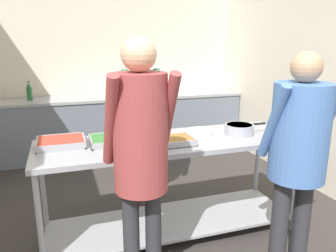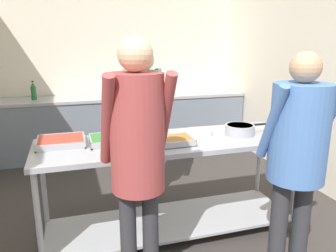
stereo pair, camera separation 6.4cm
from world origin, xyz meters
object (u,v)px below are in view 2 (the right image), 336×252
Objects in this scene: serving_tray_vegetables at (61,142)px; sauce_pan at (240,129)px; broccoli_bowl at (284,132)px; cook_behind_counter at (145,110)px; serving_tray_greens at (171,141)px; plate_stack at (199,132)px; water_bottle at (34,91)px; guest_serving_right at (137,146)px; guest_serving_left at (298,145)px; serving_tray_roast at (115,139)px.

serving_tray_vegetables is 1.56m from sauce_pan.
broccoli_bowl is 1.40m from cook_behind_counter.
plate_stack is at bearing 29.69° from serving_tray_greens.
plate_stack is 0.85× the size of water_bottle.
cook_behind_counter is at bearing 118.11° from plate_stack.
serving_tray_vegetables is 1.19m from plate_stack.
sauce_pan reaches higher than serving_tray_greens.
sauce_pan is (1.55, -0.16, 0.02)m from serving_tray_vegetables.
guest_serving_right reaches higher than plate_stack.
broccoli_bowl is 1.50m from guest_serving_right.
serving_tray_vegetables and serving_tray_greens have the same top height.
plate_stack is 2.88m from water_bottle.
broccoli_bowl is 3.51m from water_bottle.
guest_serving_right reaches higher than guest_serving_left.
serving_tray_greens is 2.88m from water_bottle.
guest_serving_left is at bearing -63.77° from plate_stack.
cook_behind_counter is (-0.75, 1.48, 0.01)m from guest_serving_left.
serving_tray_vegetables is 0.22× the size of guest_serving_right.
sauce_pan is 1.49× the size of water_bottle.
guest_serving_right is 1.45m from cook_behind_counter.
serving_tray_roast is at bearing 169.61° from broccoli_bowl.
broccoli_bowl is 0.62m from guest_serving_left.
broccoli_bowl reaches higher than plate_stack.
serving_tray_greens is 1.03m from broccoli_bowl.
cook_behind_counter is at bearing -54.56° from water_bottle.
sauce_pan is at bearing -52.08° from water_bottle.
guest_serving_left is (0.40, -0.82, 0.09)m from plate_stack.
cook_behind_counter is (-0.02, 0.85, 0.10)m from serving_tray_greens.
cook_behind_counter is at bearing 133.05° from sauce_pan.
serving_tray_roast is 0.25× the size of guest_serving_left.
plate_stack is at bearing 45.90° from guest_serving_right.
serving_tray_greens is (0.43, -0.18, -0.00)m from serving_tray_roast.
guest_serving_left is (1.16, -0.81, 0.09)m from serving_tray_roast.
sauce_pan is at bearing -5.83° from serving_tray_vegetables.
serving_tray_roast is at bearing -121.62° from cook_behind_counter.
guest_serving_left reaches higher than serving_tray_roast.
water_bottle is at bearing 109.02° from serving_tray_roast.
serving_tray_vegetables reaches higher than plate_stack.
guest_serving_right is 1.07× the size of cook_behind_counter.
guest_serving_right is (-1.13, 0.07, 0.08)m from guest_serving_left.
serving_tray_greens is at bearing 139.50° from guest_serving_left.
serving_tray_vegetables is 1.04× the size of serving_tray_greens.
guest_serving_right is (-0.72, -0.75, 0.17)m from plate_stack.
guest_serving_left is (1.60, -0.88, 0.09)m from serving_tray_vegetables.
broccoli_bowl is (1.03, -0.08, 0.02)m from serving_tray_greens.
guest_serving_right reaches higher than serving_tray_greens.
guest_serving_left is at bearing -3.76° from guest_serving_right.
cook_behind_counter is 2.13m from water_bottle.
plate_stack is at bearing -2.88° from serving_tray_vegetables.
guest_serving_left is at bearing -58.22° from water_bottle.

